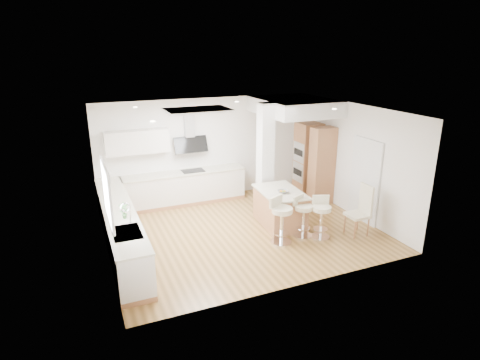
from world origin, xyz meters
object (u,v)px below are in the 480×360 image
bar_stool_a (281,218)px  peninsula (280,208)px  bar_stool_b (303,214)px  dining_chair (362,208)px  bar_stool_c (321,215)px

bar_stool_a → peninsula: bearing=38.1°
bar_stool_a → bar_stool_b: 0.61m
peninsula → bar_stool_b: size_ratio=1.55×
peninsula → dining_chair: (1.45, -1.18, 0.20)m
bar_stool_a → dining_chair: (1.88, -0.33, 0.04)m
peninsula → bar_stool_b: (0.17, -0.76, 0.10)m
peninsula → bar_stool_a: 0.97m
dining_chair → peninsula: bearing=141.2°
bar_stool_a → bar_stool_b: (0.60, 0.10, -0.06)m
bar_stool_a → bar_stool_c: 0.95m
peninsula → bar_stool_a: bar_stool_a is taller
peninsula → dining_chair: size_ratio=1.25×
dining_chair → bar_stool_c: bearing=168.2°
peninsula → bar_stool_a: size_ratio=1.41×
peninsula → bar_stool_c: size_ratio=1.53×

